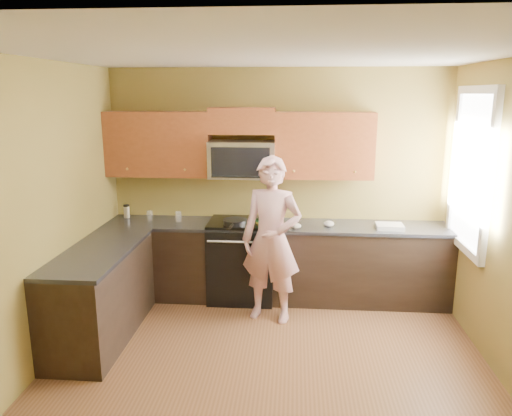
# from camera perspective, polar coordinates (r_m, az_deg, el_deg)

# --- Properties ---
(floor) EXTENTS (4.00, 4.00, 0.00)m
(floor) POSITION_cam_1_polar(r_m,az_deg,el_deg) (4.50, 1.27, -19.07)
(floor) COLOR brown
(floor) RESTS_ON ground
(ceiling) EXTENTS (4.00, 4.00, 0.00)m
(ceiling) POSITION_cam_1_polar(r_m,az_deg,el_deg) (3.81, 1.49, 17.70)
(ceiling) COLOR white
(ceiling) RESTS_ON ground
(wall_back) EXTENTS (4.00, 0.00, 4.00)m
(wall_back) POSITION_cam_1_polar(r_m,az_deg,el_deg) (5.89, 2.49, 2.94)
(wall_back) COLOR olive
(wall_back) RESTS_ON ground
(wall_front) EXTENTS (4.00, 0.00, 4.00)m
(wall_front) POSITION_cam_1_polar(r_m,az_deg,el_deg) (2.09, -1.92, -17.07)
(wall_front) COLOR olive
(wall_front) RESTS_ON ground
(wall_left) EXTENTS (0.00, 4.00, 4.00)m
(wall_left) POSITION_cam_1_polar(r_m,az_deg,el_deg) (4.52, -24.87, -1.50)
(wall_left) COLOR olive
(wall_left) RESTS_ON ground
(cabinet_back_run) EXTENTS (4.00, 0.60, 0.88)m
(cabinet_back_run) POSITION_cam_1_polar(r_m,az_deg,el_deg) (5.84, 2.29, -6.41)
(cabinet_back_run) COLOR black
(cabinet_back_run) RESTS_ON floor
(cabinet_left_run) EXTENTS (0.60, 1.60, 0.88)m
(cabinet_left_run) POSITION_cam_1_polar(r_m,az_deg,el_deg) (5.18, -17.69, -9.70)
(cabinet_left_run) COLOR black
(cabinet_left_run) RESTS_ON floor
(countertop_back) EXTENTS (4.00, 0.62, 0.04)m
(countertop_back) POSITION_cam_1_polar(r_m,az_deg,el_deg) (5.69, 2.33, -2.08)
(countertop_back) COLOR black
(countertop_back) RESTS_ON cabinet_back_run
(countertop_left) EXTENTS (0.62, 1.60, 0.04)m
(countertop_left) POSITION_cam_1_polar(r_m,az_deg,el_deg) (5.02, -17.96, -4.85)
(countertop_left) COLOR black
(countertop_left) RESTS_ON cabinet_left_run
(stove) EXTENTS (0.76, 0.65, 0.95)m
(stove) POSITION_cam_1_polar(r_m,az_deg,el_deg) (5.83, -1.67, -6.06)
(stove) COLOR black
(stove) RESTS_ON floor
(microwave) EXTENTS (0.76, 0.40, 0.42)m
(microwave) POSITION_cam_1_polar(r_m,az_deg,el_deg) (5.71, -1.60, 3.63)
(microwave) COLOR silver
(microwave) RESTS_ON wall_back
(upper_cab_left) EXTENTS (1.22, 0.33, 0.75)m
(upper_cab_left) POSITION_cam_1_polar(r_m,az_deg,el_deg) (5.93, -11.14, 3.75)
(upper_cab_left) COLOR brown
(upper_cab_left) RESTS_ON wall_back
(upper_cab_right) EXTENTS (1.12, 0.33, 0.75)m
(upper_cab_right) POSITION_cam_1_polar(r_m,az_deg,el_deg) (5.72, 7.86, 3.53)
(upper_cab_right) COLOR brown
(upper_cab_right) RESTS_ON wall_back
(upper_cab_over_mw) EXTENTS (0.76, 0.33, 0.30)m
(upper_cab_over_mw) POSITION_cam_1_polar(r_m,az_deg,el_deg) (5.67, -1.60, 10.18)
(upper_cab_over_mw) COLOR brown
(upper_cab_over_mw) RESTS_ON wall_back
(window) EXTENTS (0.06, 1.06, 1.66)m
(window) POSITION_cam_1_polar(r_m,az_deg,el_deg) (5.35, 23.93, 4.01)
(window) COLOR white
(window) RESTS_ON wall_right
(woman) EXTENTS (0.73, 0.57, 1.78)m
(woman) POSITION_cam_1_polar(r_m,az_deg,el_deg) (5.18, 1.83, -3.76)
(woman) COLOR #DD6E7E
(woman) RESTS_ON floor
(frying_pan) EXTENTS (0.32, 0.50, 0.06)m
(frying_pan) POSITION_cam_1_polar(r_m,az_deg,el_deg) (5.55, -2.44, -1.94)
(frying_pan) COLOR black
(frying_pan) RESTS_ON stove
(butter_tub) EXTENTS (0.17, 0.17, 0.10)m
(butter_tub) POSITION_cam_1_polar(r_m,az_deg,el_deg) (5.61, 0.62, -2.08)
(butter_tub) COLOR yellow
(butter_tub) RESTS_ON countertop_back
(toast_slice) EXTENTS (0.12, 0.12, 0.01)m
(toast_slice) POSITION_cam_1_polar(r_m,az_deg,el_deg) (5.58, 3.37, -2.11)
(toast_slice) COLOR #B27F47
(toast_slice) RESTS_ON countertop_back
(napkin_a) EXTENTS (0.12, 0.13, 0.06)m
(napkin_a) POSITION_cam_1_polar(r_m,az_deg,el_deg) (5.50, 4.73, -2.11)
(napkin_a) COLOR silver
(napkin_a) RESTS_ON countertop_back
(napkin_b) EXTENTS (0.16, 0.17, 0.07)m
(napkin_b) POSITION_cam_1_polar(r_m,az_deg,el_deg) (5.63, 8.52, -1.84)
(napkin_b) COLOR silver
(napkin_b) RESTS_ON countertop_back
(dish_towel) EXTENTS (0.31, 0.25, 0.05)m
(dish_towel) POSITION_cam_1_polar(r_m,az_deg,el_deg) (5.69, 15.36, -2.09)
(dish_towel) COLOR silver
(dish_towel) RESTS_ON countertop_back
(travel_mug) EXTENTS (0.09, 0.09, 0.16)m
(travel_mug) POSITION_cam_1_polar(r_m,az_deg,el_deg) (6.18, -14.85, -1.08)
(travel_mug) COLOR silver
(travel_mug) RESTS_ON countertop_back
(glass_a) EXTENTS (0.08, 0.08, 0.12)m
(glass_a) POSITION_cam_1_polar(r_m,az_deg,el_deg) (5.85, -9.05, -1.01)
(glass_a) COLOR silver
(glass_a) RESTS_ON countertop_back
(glass_b) EXTENTS (0.08, 0.08, 0.12)m
(glass_b) POSITION_cam_1_polar(r_m,az_deg,el_deg) (5.96, -12.33, -0.88)
(glass_b) COLOR silver
(glass_b) RESTS_ON countertop_back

